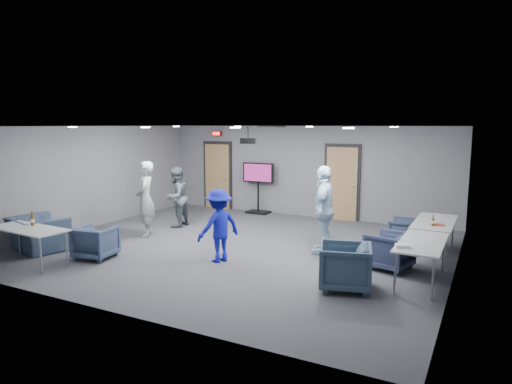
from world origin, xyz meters
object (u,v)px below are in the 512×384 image
at_px(person_b, 176,197).
at_px(chair_right_a, 405,233).
at_px(chair_front_b, 38,234).
at_px(bottle_front, 32,220).
at_px(chair_right_b, 389,251).
at_px(projector, 248,140).
at_px(chair_right_c, 345,267).
at_px(person_d, 219,226).
at_px(bottle_right, 433,222).
at_px(tv_stand, 258,185).
at_px(person_c, 324,210).
at_px(chair_front_a, 96,242).
at_px(table_front_left, 28,230).
at_px(table_right_b, 422,244).
at_px(person_a, 145,199).
at_px(table_right_a, 434,223).

relative_size(person_b, chair_right_a, 2.31).
xyz_separation_m(chair_front_b, bottle_front, (0.58, -0.54, 0.46)).
relative_size(chair_right_a, chair_right_b, 0.89).
height_order(chair_right_b, projector, projector).
xyz_separation_m(chair_right_c, projector, (-2.57, 1.35, 2.02)).
relative_size(person_d, bottle_right, 6.46).
distance_m(chair_front_b, tv_stand, 6.47).
height_order(person_c, projector, projector).
bearing_deg(bottle_front, chair_right_b, 23.23).
height_order(chair_right_c, bottle_front, bottle_front).
xyz_separation_m(chair_front_a, projector, (2.51, 1.96, 2.07)).
xyz_separation_m(person_c, projector, (-1.52, -0.57, 1.46)).
xyz_separation_m(person_c, table_front_left, (-4.89, -3.43, -0.26)).
xyz_separation_m(person_d, table_right_b, (3.79, 0.56, -0.05)).
height_order(table_right_b, bottle_right, bottle_right).
bearing_deg(chair_front_a, person_b, -94.51).
xyz_separation_m(chair_front_b, projector, (4.06, 2.13, 2.03)).
height_order(chair_front_a, tv_stand, tv_stand).
xyz_separation_m(chair_right_a, chair_front_a, (-5.51, -3.89, 0.02)).
bearing_deg(person_b, bottle_right, 85.44).
xyz_separation_m(person_d, bottle_right, (3.80, 1.98, 0.08)).
xyz_separation_m(chair_right_c, chair_front_a, (-5.08, -0.61, -0.05)).
xyz_separation_m(chair_front_b, table_right_b, (7.71, 1.71, 0.31)).
bearing_deg(person_c, chair_right_b, 63.88).
xyz_separation_m(chair_right_a, table_right_b, (0.65, -2.35, 0.37)).
xyz_separation_m(person_b, table_right_b, (6.48, -1.60, -0.12)).
distance_m(person_a, bottle_front, 2.76).
xyz_separation_m(chair_front_a, table_front_left, (-0.86, -0.90, 0.34)).
bearing_deg(chair_right_b, chair_right_a, -165.25).
distance_m(chair_right_c, table_right_a, 3.05).
bearing_deg(person_d, table_right_a, 146.77).
bearing_deg(table_right_b, projector, 83.46).
relative_size(chair_front_a, tv_stand, 0.47).
height_order(person_a, chair_right_a, person_a).
distance_m(person_c, bottle_front, 5.96).
relative_size(chair_right_b, table_right_b, 0.44).
distance_m(person_d, table_front_left, 3.74).
distance_m(person_a, tv_stand, 4.03).
bearing_deg(chair_front_b, chair_right_b, -149.03).
xyz_separation_m(person_a, person_c, (4.41, 0.55, 0.02)).
relative_size(table_right_b, bottle_front, 6.14).
height_order(table_right_a, projector, projector).
height_order(person_a, table_front_left, person_a).
distance_m(chair_right_a, chair_right_c, 3.31).
distance_m(table_right_b, tv_stand, 6.90).
bearing_deg(chair_right_a, table_front_left, -52.69).
xyz_separation_m(chair_right_a, bottle_right, (0.66, -0.93, 0.50)).
bearing_deg(chair_right_c, person_d, -112.91).
bearing_deg(chair_right_a, table_right_b, 15.85).
height_order(table_right_a, bottle_front, bottle_front).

